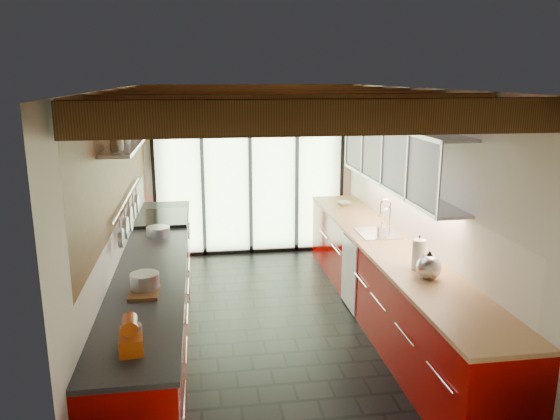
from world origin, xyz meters
The scene contains 18 objects.
ground centered at (0.00, 0.00, 0.00)m, with size 5.50×5.50×0.00m, color black.
room_shell centered at (0.00, 0.00, 1.65)m, with size 5.50×5.50×5.50m.
ceiling_beams centered at (0.00, 0.38, 2.46)m, with size 3.14×5.06×4.90m.
glass_door centered at (0.00, 2.69, 1.66)m, with size 2.95×0.10×2.90m.
left_counter centered at (-1.28, 0.00, 0.46)m, with size 0.68×5.00×0.92m.
range_stove centered at (-1.28, 1.45, 0.47)m, with size 0.66×0.90×0.97m.
right_counter centered at (1.27, 0.00, 0.46)m, with size 0.68×5.00×0.92m.
sink_assembly centered at (1.29, 0.40, 0.96)m, with size 0.45×0.52×0.43m.
upper_cabinets_right centered at (1.43, 0.30, 1.85)m, with size 0.34×3.00×3.00m.
left_wall_fixtures centered at (-1.47, 0.18, 1.85)m, with size 0.28×2.60×0.96m.
stand_mixer centered at (-1.27, -2.03, 1.02)m, with size 0.18×0.29×0.25m.
pot_large centered at (-1.27, -0.99, 1.00)m, with size 0.25×0.25×0.16m, color silver.
pot_small centered at (-1.27, 0.70, 0.97)m, with size 0.27×0.27×0.10m, color silver.
cutting_board centered at (-1.27, -1.06, 0.93)m, with size 0.25×0.35×0.03m, color brown.
kettle centered at (1.27, -1.06, 1.04)m, with size 0.25×0.29×0.27m.
paper_towel centered at (1.27, -0.82, 1.07)m, with size 0.16×0.16×0.35m.
soap_bottle centered at (1.27, 0.24, 1.02)m, with size 0.09×0.09×0.20m, color silver.
bowl centered at (1.27, 1.89, 0.94)m, with size 0.20×0.20×0.05m, color silver.
Camera 1 is at (-0.78, -5.51, 2.72)m, focal length 35.00 mm.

